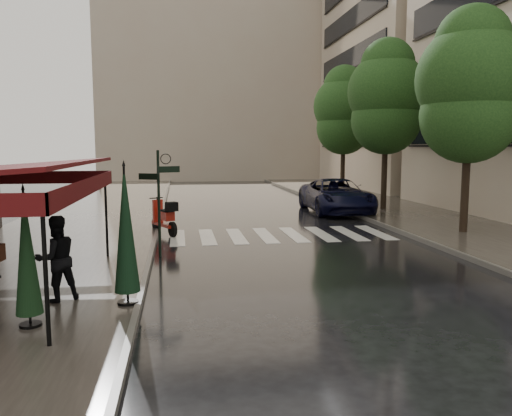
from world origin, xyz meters
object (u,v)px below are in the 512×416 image
object	(u,v)px
scooter	(165,218)
parasol_front	(126,229)
pedestrian_terrace	(56,258)
parasol_back	(26,252)
parked_car	(336,196)

from	to	relation	value
scooter	parasol_front	xyz separation A→B (m)	(-0.49, -8.53, 1.00)
pedestrian_terrace	parasol_back	world-z (taller)	parasol_back
pedestrian_terrace	scooter	size ratio (longest dim) A/B	0.94
pedestrian_terrace	parasol_front	world-z (taller)	parasol_front
scooter	parasol_front	size ratio (longest dim) A/B	0.66
parked_car	parasol_back	size ratio (longest dim) A/B	2.44
parasol_front	parasol_back	size ratio (longest dim) A/B	1.15
scooter	parked_car	xyz separation A→B (m)	(8.16, 5.14, 0.21)
scooter	parasol_back	world-z (taller)	parasol_back
parasol_back	parasol_front	bearing A→B (deg)	33.86
scooter	parasol_back	xyz separation A→B (m)	(-2.03, -9.57, 0.81)
pedestrian_terrace	parked_car	size ratio (longest dim) A/B	0.29
scooter	parked_car	size ratio (longest dim) A/B	0.31
parked_car	parasol_front	world-z (taller)	parasol_front
scooter	parked_car	world-z (taller)	parked_car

